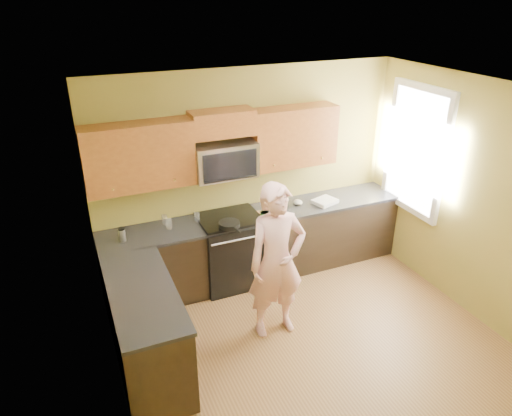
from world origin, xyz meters
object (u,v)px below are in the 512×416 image
butter_tub (265,217)px  frying_pan (229,226)px  woman (277,262)px  travel_mug (123,241)px  microwave (225,176)px  stove (230,250)px

butter_tub → frying_pan: bearing=-167.6°
woman → travel_mug: bearing=145.7°
woman → butter_tub: (0.29, 0.97, 0.03)m
woman → frying_pan: bearing=106.1°
microwave → woman: 1.34m
stove → travel_mug: (-1.30, -0.04, 0.45)m
microwave → travel_mug: bearing=-172.8°
stove → butter_tub: (0.43, -0.12, 0.45)m
frying_pan → travel_mug: bearing=163.5°
stove → frying_pan: 0.54m
woman → butter_tub: woman is taller
woman → butter_tub: bearing=74.9°
woman → stove: bearing=98.8°
butter_tub → travel_mug: (-1.73, 0.08, 0.00)m
stove → travel_mug: size_ratio=5.65×
stove → woman: size_ratio=0.53×
frying_pan → microwave: bearing=69.2°
butter_tub → travel_mug: size_ratio=0.68×
stove → woman: bearing=-82.9°
frying_pan → travel_mug: size_ratio=2.66×
microwave → frying_pan: size_ratio=1.70×
stove → butter_tub: 0.63m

